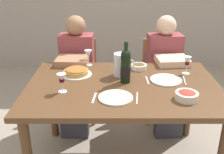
% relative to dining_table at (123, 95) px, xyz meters
% --- Properties ---
extents(dining_table, '(1.50, 1.00, 0.76)m').
position_rel_dining_table_xyz_m(dining_table, '(0.00, 0.00, 0.00)').
color(dining_table, brown).
rests_on(dining_table, ground).
extents(wine_bottle, '(0.08, 0.08, 0.33)m').
position_rel_dining_table_xyz_m(wine_bottle, '(0.02, 0.04, 0.23)').
color(wine_bottle, black).
rests_on(wine_bottle, dining_table).
extents(water_pitcher, '(0.17, 0.12, 0.19)m').
position_rel_dining_table_xyz_m(water_pitcher, '(-0.01, 0.18, 0.18)').
color(water_pitcher, silver).
rests_on(water_pitcher, dining_table).
extents(baked_tart, '(0.26, 0.26, 0.06)m').
position_rel_dining_table_xyz_m(baked_tart, '(-0.39, 0.19, 0.12)').
color(baked_tart, white).
rests_on(baked_tart, dining_table).
extents(salad_bowl, '(0.16, 0.16, 0.06)m').
position_rel_dining_table_xyz_m(salad_bowl, '(0.43, -0.25, 0.12)').
color(salad_bowl, silver).
rests_on(salad_bowl, dining_table).
extents(olive_bowl, '(0.14, 0.14, 0.05)m').
position_rel_dining_table_xyz_m(olive_bowl, '(0.15, 0.33, 0.12)').
color(olive_bowl, silver).
rests_on(olive_bowl, dining_table).
extents(wine_glass_left_diner, '(0.07, 0.07, 0.14)m').
position_rel_dining_table_xyz_m(wine_glass_left_diner, '(-0.30, 0.43, 0.20)').
color(wine_glass_left_diner, silver).
rests_on(wine_glass_left_diner, dining_table).
extents(wine_glass_right_diner, '(0.07, 0.07, 0.14)m').
position_rel_dining_table_xyz_m(wine_glass_right_diner, '(-0.45, -0.13, 0.20)').
color(wine_glass_right_diner, silver).
rests_on(wine_glass_right_diner, dining_table).
extents(wine_glass_centre, '(0.06, 0.06, 0.15)m').
position_rel_dining_table_xyz_m(wine_glass_centre, '(0.54, 0.22, 0.20)').
color(wine_glass_centre, silver).
rests_on(wine_glass_centre, dining_table).
extents(dinner_plate_left_setting, '(0.24, 0.24, 0.01)m').
position_rel_dining_table_xyz_m(dinner_plate_left_setting, '(-0.06, -0.24, 0.10)').
color(dinner_plate_left_setting, silver).
rests_on(dinner_plate_left_setting, dining_table).
extents(dinner_plate_right_setting, '(0.25, 0.25, 0.01)m').
position_rel_dining_table_xyz_m(dinner_plate_right_setting, '(0.34, 0.07, 0.10)').
color(dinner_plate_right_setting, white).
rests_on(dinner_plate_right_setting, dining_table).
extents(fork_left_setting, '(0.03, 0.16, 0.00)m').
position_rel_dining_table_xyz_m(fork_left_setting, '(-0.21, -0.24, 0.09)').
color(fork_left_setting, silver).
rests_on(fork_left_setting, dining_table).
extents(knife_left_setting, '(0.03, 0.18, 0.00)m').
position_rel_dining_table_xyz_m(knife_left_setting, '(0.09, -0.24, 0.09)').
color(knife_left_setting, silver).
rests_on(knife_left_setting, dining_table).
extents(knife_right_setting, '(0.03, 0.18, 0.00)m').
position_rel_dining_table_xyz_m(knife_right_setting, '(0.49, 0.07, 0.09)').
color(knife_right_setting, silver).
rests_on(knife_right_setting, dining_table).
extents(spoon_right_setting, '(0.02, 0.16, 0.00)m').
position_rel_dining_table_xyz_m(spoon_right_setting, '(0.19, 0.07, 0.09)').
color(spoon_right_setting, silver).
rests_on(spoon_right_setting, dining_table).
extents(chair_left, '(0.41, 0.41, 0.87)m').
position_rel_dining_table_xyz_m(chair_left, '(-0.45, 0.86, -0.17)').
color(chair_left, olive).
rests_on(chair_left, ground).
extents(diner_left, '(0.35, 0.51, 1.16)m').
position_rel_dining_table_xyz_m(diner_left, '(-0.45, 0.63, -0.05)').
color(diner_left, '#8E3D42').
rests_on(diner_left, ground).
extents(chair_right, '(0.43, 0.43, 0.87)m').
position_rel_dining_table_xyz_m(chair_right, '(0.44, 0.87, -0.17)').
color(chair_right, olive).
rests_on(chair_right, ground).
extents(diner_right, '(0.37, 0.53, 1.16)m').
position_rel_dining_table_xyz_m(diner_right, '(0.46, 0.63, -0.05)').
color(diner_right, '#8E3D42').
rests_on(diner_right, ground).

